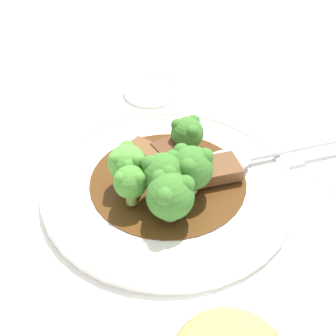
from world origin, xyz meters
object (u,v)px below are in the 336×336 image
(beef_strip_1, at_px, (174,156))
(serving_spoon, at_px, (240,159))
(broccoli_floret_1, at_px, (170,195))
(sauce_dish, at_px, (151,90))
(beef_strip_2, at_px, (209,171))
(broccoli_floret_3, at_px, (130,182))
(broccoli_floret_4, at_px, (191,167))
(broccoli_floret_5, at_px, (187,132))
(beef_strip_0, at_px, (148,153))
(broccoli_floret_0, at_px, (127,163))
(main_plate, at_px, (168,184))
(broccoli_floret_2, at_px, (164,174))

(beef_strip_1, distance_m, serving_spoon, 0.08)
(broccoli_floret_1, height_order, sauce_dish, broccoli_floret_1)
(beef_strip_2, height_order, broccoli_floret_3, broccoli_floret_3)
(broccoli_floret_3, relative_size, broccoli_floret_4, 0.84)
(broccoli_floret_4, distance_m, broccoli_floret_5, 0.08)
(beef_strip_2, distance_m, broccoli_floret_3, 0.10)
(serving_spoon, height_order, sauce_dish, serving_spoon)
(beef_strip_0, height_order, broccoli_floret_0, broccoli_floret_0)
(beef_strip_0, distance_m, broccoli_floret_3, 0.08)
(broccoli_floret_0, height_order, broccoli_floret_1, broccoli_floret_1)
(broccoli_floret_3, relative_size, broccoli_floret_5, 1.09)
(broccoli_floret_0, relative_size, broccoli_floret_4, 0.90)
(broccoli_floret_1, height_order, broccoli_floret_4, broccoli_floret_4)
(beef_strip_1, height_order, serving_spoon, same)
(broccoli_floret_0, bearing_deg, serving_spoon, 165.15)
(broccoli_floret_5, bearing_deg, beef_strip_0, -10.91)
(beef_strip_2, bearing_deg, main_plate, -25.34)
(main_plate, height_order, broccoli_floret_0, broccoli_floret_0)
(beef_strip_1, relative_size, broccoli_floret_4, 0.99)
(main_plate, height_order, sauce_dish, main_plate)
(main_plate, relative_size, beef_strip_2, 3.73)
(beef_strip_0, bearing_deg, main_plate, 91.91)
(beef_strip_0, height_order, broccoli_floret_4, broccoli_floret_4)
(beef_strip_2, bearing_deg, beef_strip_0, -55.71)
(broccoli_floret_0, height_order, serving_spoon, broccoli_floret_0)
(broccoli_floret_0, height_order, sauce_dish, broccoli_floret_0)
(beef_strip_0, height_order, broccoli_floret_1, broccoli_floret_1)
(sauce_dish, bearing_deg, serving_spoon, 89.84)
(beef_strip_1, distance_m, broccoli_floret_3, 0.09)
(broccoli_floret_3, distance_m, broccoli_floret_4, 0.07)
(sauce_dish, bearing_deg, broccoli_floret_5, 76.28)
(broccoli_floret_1, bearing_deg, serving_spoon, -164.23)
(serving_spoon, bearing_deg, beef_strip_0, -36.27)
(beef_strip_0, distance_m, broccoli_floret_0, 0.06)
(beef_strip_2, xyz_separation_m, broccoli_floret_0, (0.09, -0.03, 0.02))
(broccoli_floret_3, height_order, sauce_dish, broccoli_floret_3)
(beef_strip_0, xyz_separation_m, broccoli_floret_3, (0.05, 0.06, 0.02))
(beef_strip_2, bearing_deg, beef_strip_1, -64.73)
(beef_strip_2, relative_size, broccoli_floret_4, 1.36)
(beef_strip_2, distance_m, broccoli_floret_4, 0.04)
(beef_strip_1, distance_m, broccoli_floret_0, 0.07)
(main_plate, bearing_deg, broccoli_floret_1, 61.37)
(broccoli_floret_1, relative_size, sauce_dish, 0.66)
(serving_spoon, bearing_deg, beef_strip_2, -0.60)
(beef_strip_1, distance_m, broccoli_floret_5, 0.03)
(broccoli_floret_1, bearing_deg, main_plate, -118.63)
(broccoli_floret_2, xyz_separation_m, broccoli_floret_4, (-0.03, 0.01, 0.00))
(main_plate, relative_size, beef_strip_0, 4.92)
(beef_strip_0, xyz_separation_m, broccoli_floret_4, (-0.01, 0.07, 0.03))
(beef_strip_2, relative_size, sauce_dish, 0.94)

